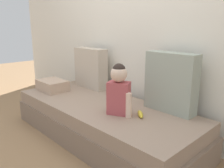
# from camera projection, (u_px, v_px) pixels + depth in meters

# --- Properties ---
(ground_plane) EXTENTS (12.00, 12.00, 0.00)m
(ground_plane) POSITION_uv_depth(u_px,v_px,m) (102.00, 137.00, 2.57)
(ground_plane) COLOR #93704C
(back_wall) EXTENTS (5.44, 0.10, 2.31)m
(back_wall) POSITION_uv_depth(u_px,v_px,m) (138.00, 30.00, 2.67)
(back_wall) COLOR silver
(back_wall) RESTS_ON ground
(couch) EXTENTS (2.24, 0.89, 0.39)m
(couch) POSITION_uv_depth(u_px,v_px,m) (102.00, 121.00, 2.52)
(couch) COLOR #826C5B
(couch) RESTS_ON ground
(throw_pillow_left) EXTENTS (0.51, 0.16, 0.53)m
(throw_pillow_left) POSITION_uv_depth(u_px,v_px,m) (91.00, 68.00, 3.07)
(throw_pillow_left) COLOR #C1B29E
(throw_pillow_left) RESTS_ON couch
(throw_pillow_right) EXTENTS (0.51, 0.16, 0.58)m
(throw_pillow_right) POSITION_uv_depth(u_px,v_px,m) (171.00, 83.00, 2.20)
(throw_pillow_right) COLOR #99A393
(throw_pillow_right) RESTS_ON couch
(toddler) EXTENTS (0.31, 0.21, 0.48)m
(toddler) POSITION_uv_depth(u_px,v_px,m) (119.00, 89.00, 2.14)
(toddler) COLOR #B24C51
(toddler) RESTS_ON couch
(banana) EXTENTS (0.16, 0.15, 0.04)m
(banana) POSITION_uv_depth(u_px,v_px,m) (140.00, 114.00, 2.14)
(banana) COLOR yellow
(banana) RESTS_ON couch
(folded_blanket) EXTENTS (0.40, 0.28, 0.13)m
(folded_blanket) POSITION_uv_depth(u_px,v_px,m) (52.00, 85.00, 2.97)
(folded_blanket) COLOR tan
(folded_blanket) RESTS_ON couch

